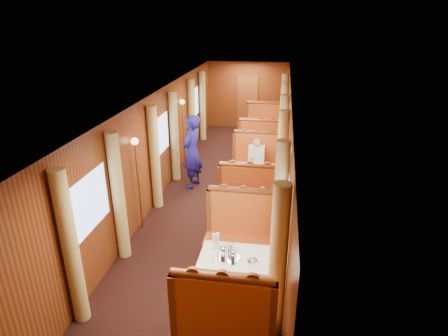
% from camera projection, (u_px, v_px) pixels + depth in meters
% --- Properties ---
extents(floor, '(3.00, 12.00, 0.01)m').
position_uv_depth(floor, '(222.00, 195.00, 9.19)').
color(floor, black).
rests_on(floor, ground).
extents(ceiling, '(3.00, 12.00, 0.01)m').
position_uv_depth(ceiling, '(222.00, 93.00, 8.24)').
color(ceiling, silver).
rests_on(ceiling, wall_left).
extents(wall_far, '(3.00, 0.01, 2.50)m').
position_uv_depth(wall_far, '(247.00, 96.00, 14.19)').
color(wall_far, brown).
rests_on(wall_far, floor).
extents(wall_left, '(0.01, 12.00, 2.50)m').
position_uv_depth(wall_left, '(160.00, 143.00, 8.93)').
color(wall_left, brown).
rests_on(wall_left, floor).
extents(wall_right, '(0.01, 12.00, 2.50)m').
position_uv_depth(wall_right, '(287.00, 150.00, 8.50)').
color(wall_right, brown).
rests_on(wall_right, floor).
extents(doorway_far, '(0.80, 0.04, 2.00)m').
position_uv_depth(doorway_far, '(247.00, 102.00, 14.26)').
color(doorway_far, brown).
rests_on(doorway_far, floor).
extents(table_near, '(1.05, 0.72, 0.75)m').
position_uv_depth(table_near, '(234.00, 277.00, 5.74)').
color(table_near, white).
rests_on(table_near, floor).
extents(banquette_near_fwd, '(1.30, 0.55, 1.34)m').
position_uv_depth(banquette_near_fwd, '(224.00, 324.00, 4.79)').
color(banquette_near_fwd, '#BA3414').
rests_on(banquette_near_fwd, floor).
extents(banquette_near_aft, '(1.30, 0.55, 1.34)m').
position_uv_depth(banquette_near_aft, '(242.00, 238.00, 6.65)').
color(banquette_near_aft, '#BA3414').
rests_on(banquette_near_aft, floor).
extents(table_mid, '(1.05, 0.72, 0.75)m').
position_uv_depth(table_mid, '(253.00, 183.00, 8.94)').
color(table_mid, white).
rests_on(table_mid, floor).
extents(banquette_mid_fwd, '(1.30, 0.55, 1.34)m').
position_uv_depth(banquette_mid_fwd, '(249.00, 200.00, 7.99)').
color(banquette_mid_fwd, '#BA3414').
rests_on(banquette_mid_fwd, floor).
extents(banquette_mid_aft, '(1.30, 0.55, 1.34)m').
position_uv_depth(banquette_mid_aft, '(257.00, 165.00, 9.85)').
color(banquette_mid_aft, '#BA3414').
rests_on(banquette_mid_aft, floor).
extents(table_far, '(1.05, 0.72, 0.75)m').
position_uv_depth(table_far, '(262.00, 138.00, 12.14)').
color(table_far, white).
rests_on(table_far, floor).
extents(banquette_far_fwd, '(1.30, 0.55, 1.34)m').
position_uv_depth(banquette_far_fwd, '(260.00, 147.00, 11.19)').
color(banquette_far_fwd, '#BA3414').
rests_on(banquette_far_fwd, floor).
extents(banquette_far_aft, '(1.30, 0.55, 1.34)m').
position_uv_depth(banquette_far_aft, '(264.00, 128.00, 13.04)').
color(banquette_far_aft, '#BA3414').
rests_on(banquette_far_aft, floor).
extents(tea_tray, '(0.40, 0.35, 0.01)m').
position_uv_depth(tea_tray, '(227.00, 258.00, 5.54)').
color(tea_tray, silver).
rests_on(tea_tray, table_near).
extents(teapot_left, '(0.23, 0.20, 0.15)m').
position_uv_depth(teapot_left, '(224.00, 254.00, 5.53)').
color(teapot_left, silver).
rests_on(teapot_left, tea_tray).
extents(teapot_right, '(0.18, 0.16, 0.12)m').
position_uv_depth(teapot_right, '(234.00, 256.00, 5.49)').
color(teapot_right, silver).
rests_on(teapot_right, tea_tray).
extents(teapot_back, '(0.18, 0.15, 0.13)m').
position_uv_depth(teapot_back, '(231.00, 248.00, 5.67)').
color(teapot_back, silver).
rests_on(teapot_back, tea_tray).
extents(fruit_plate, '(0.24, 0.24, 0.05)m').
position_uv_depth(fruit_plate, '(252.00, 261.00, 5.46)').
color(fruit_plate, white).
rests_on(fruit_plate, table_near).
extents(cup_inboard, '(0.08, 0.08, 0.26)m').
position_uv_depth(cup_inboard, '(214.00, 243.00, 5.74)').
color(cup_inboard, white).
rests_on(cup_inboard, table_near).
extents(cup_outboard, '(0.08, 0.08, 0.26)m').
position_uv_depth(cup_outboard, '(218.00, 242.00, 5.77)').
color(cup_outboard, white).
rests_on(cup_outboard, table_near).
extents(rose_vase_mid, '(0.06, 0.06, 0.36)m').
position_uv_depth(rose_vase_mid, '(252.00, 161.00, 8.77)').
color(rose_vase_mid, silver).
rests_on(rose_vase_mid, table_mid).
extents(rose_vase_far, '(0.06, 0.06, 0.36)m').
position_uv_depth(rose_vase_far, '(262.00, 122.00, 11.90)').
color(rose_vase_far, silver).
rests_on(rose_vase_far, table_far).
extents(window_left_near, '(0.01, 1.20, 0.90)m').
position_uv_depth(window_left_near, '(89.00, 204.00, 5.65)').
color(window_left_near, '#84ADE0').
rests_on(window_left_near, wall_left).
extents(curtain_left_near_a, '(0.22, 0.22, 2.35)m').
position_uv_depth(curtain_left_near_a, '(71.00, 250.00, 5.03)').
color(curtain_left_near_a, '#D5BD6D').
rests_on(curtain_left_near_a, floor).
extents(curtain_left_near_b, '(0.22, 0.22, 2.35)m').
position_uv_depth(curtain_left_near_b, '(118.00, 198.00, 6.45)').
color(curtain_left_near_b, '#D5BD6D').
rests_on(curtain_left_near_b, floor).
extents(window_right_near, '(0.01, 1.20, 0.90)m').
position_uv_depth(window_right_near, '(287.00, 219.00, 5.23)').
color(window_right_near, '#84ADE0').
rests_on(window_right_near, wall_right).
extents(curtain_right_near_a, '(0.22, 0.22, 2.35)m').
position_uv_depth(curtain_right_near_a, '(277.00, 270.00, 4.63)').
color(curtain_right_near_a, '#D5BD6D').
rests_on(curtain_right_near_a, floor).
extents(curtain_right_near_b, '(0.22, 0.22, 2.35)m').
position_uv_depth(curtain_right_near_b, '(280.00, 210.00, 6.06)').
color(curtain_right_near_b, '#D5BD6D').
rests_on(curtain_right_near_b, floor).
extents(window_left_mid, '(0.01, 1.20, 0.90)m').
position_uv_depth(window_left_mid, '(160.00, 135.00, 8.85)').
color(window_left_mid, '#84ADE0').
rests_on(window_left_mid, wall_left).
extents(curtain_left_mid_a, '(0.22, 0.22, 2.35)m').
position_uv_depth(curtain_left_mid_a, '(155.00, 158.00, 8.22)').
color(curtain_left_mid_a, '#D5BD6D').
rests_on(curtain_left_mid_a, floor).
extents(curtain_left_mid_b, '(0.22, 0.22, 2.35)m').
position_uv_depth(curtain_left_mid_b, '(174.00, 137.00, 9.65)').
color(curtain_left_mid_b, '#D5BD6D').
rests_on(curtain_left_mid_b, floor).
extents(window_right_mid, '(0.01, 1.20, 0.90)m').
position_uv_depth(window_right_mid, '(287.00, 142.00, 8.42)').
color(window_right_mid, '#84ADE0').
rests_on(window_right_mid, wall_right).
extents(curtain_right_mid_a, '(0.22, 0.22, 2.35)m').
position_uv_depth(curtain_right_mid_a, '(281.00, 165.00, 7.83)').
color(curtain_right_mid_a, '#D5BD6D').
rests_on(curtain_right_mid_a, floor).
extents(curtain_right_mid_b, '(0.22, 0.22, 2.35)m').
position_uv_depth(curtain_right_mid_b, '(282.00, 142.00, 9.26)').
color(curtain_right_mid_b, '#D5BD6D').
rests_on(curtain_right_mid_b, floor).
extents(window_left_far, '(0.01, 1.20, 0.90)m').
position_uv_depth(window_left_far, '(194.00, 103.00, 12.05)').
color(window_left_far, '#84ADE0').
rests_on(window_left_far, wall_left).
extents(curtain_left_far_a, '(0.22, 0.22, 2.35)m').
position_uv_depth(curtain_left_far_a, '(192.00, 118.00, 11.42)').
color(curtain_left_far_a, '#D5BD6D').
rests_on(curtain_left_far_a, floor).
extents(curtain_left_far_b, '(0.22, 0.22, 2.35)m').
position_uv_depth(curtain_left_far_b, '(202.00, 106.00, 12.85)').
color(curtain_left_far_b, '#D5BD6D').
rests_on(curtain_left_far_b, floor).
extents(window_right_far, '(0.01, 1.20, 0.90)m').
position_uv_depth(window_right_far, '(287.00, 107.00, 11.62)').
color(window_right_far, '#84ADE0').
rests_on(window_right_far, wall_right).
extents(curtain_right_far_a, '(0.22, 0.22, 2.35)m').
position_uv_depth(curtain_right_far_a, '(283.00, 122.00, 11.03)').
color(curtain_right_far_a, '#D5BD6D').
rests_on(curtain_right_far_a, floor).
extents(curtain_right_far_b, '(0.22, 0.22, 2.35)m').
position_uv_depth(curtain_right_far_b, '(283.00, 109.00, 12.45)').
color(curtain_right_far_b, '#D5BD6D').
rests_on(curtain_right_far_b, floor).
extents(sconce_left_fore, '(0.14, 0.14, 1.95)m').
position_uv_depth(sconce_left_fore, '(137.00, 166.00, 7.26)').
color(sconce_left_fore, '#BF8C3F').
rests_on(sconce_left_fore, floor).
extents(sconce_right_fore, '(0.14, 0.14, 1.95)m').
position_uv_depth(sconce_right_fore, '(282.00, 174.00, 6.86)').
color(sconce_right_fore, '#BF8C3F').
rests_on(sconce_right_fore, floor).
extents(sconce_left_aft, '(0.14, 0.14, 1.95)m').
position_uv_depth(sconce_left_aft, '(183.00, 119.00, 10.46)').
color(sconce_left_aft, '#BF8C3F').
rests_on(sconce_left_aft, floor).
extents(sconce_right_aft, '(0.14, 0.14, 1.95)m').
position_uv_depth(sconce_right_aft, '(284.00, 124.00, 10.06)').
color(sconce_right_aft, '#BF8C3F').
rests_on(sconce_right_aft, floor).
extents(steward, '(0.60, 0.77, 1.88)m').
position_uv_depth(steward, '(192.00, 152.00, 9.30)').
color(steward, navy).
rests_on(steward, floor).
extents(passenger, '(0.40, 0.44, 0.76)m').
position_uv_depth(passenger, '(256.00, 157.00, 9.51)').
color(passenger, beige).
rests_on(passenger, banquette_mid_aft).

